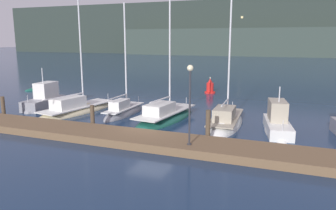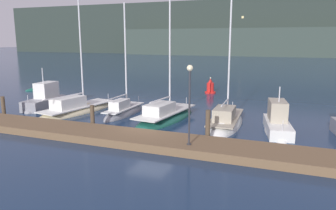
{
  "view_description": "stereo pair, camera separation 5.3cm",
  "coord_description": "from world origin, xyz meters",
  "px_view_note": "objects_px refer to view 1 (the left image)",
  "views": [
    {
      "loc": [
        8.42,
        -18.49,
        5.87
      ],
      "look_at": [
        0.0,
        3.2,
        1.2
      ],
      "focal_mm": 35.0,
      "sensor_mm": 36.0,
      "label": 1
    },
    {
      "loc": [
        8.47,
        -18.47,
        5.87
      ],
      "look_at": [
        0.0,
        3.2,
        1.2
      ],
      "focal_mm": 35.0,
      "sensor_mm": 36.0,
      "label": 2
    }
  ],
  "objects_px": {
    "rowboat_adrift": "(35,90)",
    "motorboat_berth_1": "(44,104)",
    "sailboat_berth_2": "(77,110)",
    "channel_buoy": "(210,87)",
    "sailboat_berth_3": "(124,113)",
    "sailboat_berth_4": "(165,118)",
    "sailboat_berth_5": "(226,123)",
    "motorboat_berth_6": "(277,126)",
    "dock_lamppost": "(190,92)"
  },
  "relations": [
    {
      "from": "sailboat_berth_5",
      "to": "motorboat_berth_6",
      "type": "bearing_deg",
      "value": -8.58
    },
    {
      "from": "sailboat_berth_5",
      "to": "rowboat_adrift",
      "type": "height_order",
      "value": "sailboat_berth_5"
    },
    {
      "from": "motorboat_berth_6",
      "to": "dock_lamppost",
      "type": "distance_m",
      "value": 7.73
    },
    {
      "from": "motorboat_berth_1",
      "to": "channel_buoy",
      "type": "xyz_separation_m",
      "value": [
        11.43,
        13.18,
        0.26
      ]
    },
    {
      "from": "motorboat_berth_1",
      "to": "sailboat_berth_5",
      "type": "relative_size",
      "value": 0.46
    },
    {
      "from": "sailboat_berth_3",
      "to": "dock_lamppost",
      "type": "xyz_separation_m",
      "value": [
        7.59,
        -6.72,
        3.09
      ]
    },
    {
      "from": "sailboat_berth_2",
      "to": "sailboat_berth_3",
      "type": "xyz_separation_m",
      "value": [
        4.02,
        0.63,
        -0.03
      ]
    },
    {
      "from": "rowboat_adrift",
      "to": "sailboat_berth_5",
      "type": "bearing_deg",
      "value": -17.79
    },
    {
      "from": "rowboat_adrift",
      "to": "sailboat_berth_4",
      "type": "bearing_deg",
      "value": -22.05
    },
    {
      "from": "sailboat_berth_5",
      "to": "rowboat_adrift",
      "type": "xyz_separation_m",
      "value": [
        -24.19,
        7.76,
        -0.13
      ]
    },
    {
      "from": "sailboat_berth_2",
      "to": "sailboat_berth_5",
      "type": "relative_size",
      "value": 1.01
    },
    {
      "from": "sailboat_berth_5",
      "to": "dock_lamppost",
      "type": "bearing_deg",
      "value": -95.71
    },
    {
      "from": "sailboat_berth_2",
      "to": "rowboat_adrift",
      "type": "relative_size",
      "value": 4.16
    },
    {
      "from": "motorboat_berth_6",
      "to": "sailboat_berth_4",
      "type": "bearing_deg",
      "value": 177.87
    },
    {
      "from": "rowboat_adrift",
      "to": "channel_buoy",
      "type": "bearing_deg",
      "value": 15.22
    },
    {
      "from": "sailboat_berth_2",
      "to": "sailboat_berth_4",
      "type": "xyz_separation_m",
      "value": [
        7.78,
        0.12,
        0.01
      ]
    },
    {
      "from": "sailboat_berth_3",
      "to": "sailboat_berth_4",
      "type": "xyz_separation_m",
      "value": [
        3.76,
        -0.51,
        0.03
      ]
    },
    {
      "from": "sailboat_berth_2",
      "to": "sailboat_berth_3",
      "type": "distance_m",
      "value": 4.07
    },
    {
      "from": "motorboat_berth_1",
      "to": "sailboat_berth_5",
      "type": "bearing_deg",
      "value": 0.15
    },
    {
      "from": "motorboat_berth_1",
      "to": "dock_lamppost",
      "type": "relative_size",
      "value": 1.17
    },
    {
      "from": "motorboat_berth_1",
      "to": "motorboat_berth_6",
      "type": "bearing_deg",
      "value": -1.42
    },
    {
      "from": "sailboat_berth_3",
      "to": "sailboat_berth_5",
      "type": "relative_size",
      "value": 0.88
    },
    {
      "from": "sailboat_berth_2",
      "to": "motorboat_berth_1",
      "type": "bearing_deg",
      "value": 175.17
    },
    {
      "from": "sailboat_berth_2",
      "to": "rowboat_adrift",
      "type": "distance_m",
      "value": 14.43
    },
    {
      "from": "sailboat_berth_3",
      "to": "sailboat_berth_5",
      "type": "bearing_deg",
      "value": -2.02
    },
    {
      "from": "dock_lamppost",
      "to": "motorboat_berth_1",
      "type": "bearing_deg",
      "value": 157.21
    },
    {
      "from": "motorboat_berth_1",
      "to": "sailboat_berth_3",
      "type": "distance_m",
      "value": 7.63
    },
    {
      "from": "sailboat_berth_2",
      "to": "sailboat_berth_3",
      "type": "height_order",
      "value": "sailboat_berth_2"
    },
    {
      "from": "sailboat_berth_3",
      "to": "channel_buoy",
      "type": "bearing_deg",
      "value": 73.49
    },
    {
      "from": "sailboat_berth_3",
      "to": "rowboat_adrift",
      "type": "height_order",
      "value": "sailboat_berth_3"
    },
    {
      "from": "motorboat_berth_1",
      "to": "channel_buoy",
      "type": "distance_m",
      "value": 17.45
    },
    {
      "from": "sailboat_berth_2",
      "to": "sailboat_berth_4",
      "type": "relative_size",
      "value": 0.94
    },
    {
      "from": "rowboat_adrift",
      "to": "motorboat_berth_1",
      "type": "bearing_deg",
      "value": -43.11
    },
    {
      "from": "motorboat_berth_1",
      "to": "sailboat_berth_2",
      "type": "distance_m",
      "value": 3.62
    },
    {
      "from": "sailboat_berth_4",
      "to": "sailboat_berth_2",
      "type": "bearing_deg",
      "value": -179.12
    },
    {
      "from": "sailboat_berth_4",
      "to": "sailboat_berth_5",
      "type": "bearing_deg",
      "value": 2.88
    },
    {
      "from": "sailboat_berth_4",
      "to": "motorboat_berth_6",
      "type": "bearing_deg",
      "value": -2.13
    },
    {
      "from": "sailboat_berth_2",
      "to": "motorboat_berth_6",
      "type": "relative_size",
      "value": 2.07
    },
    {
      "from": "motorboat_berth_1",
      "to": "sailboat_berth_2",
      "type": "bearing_deg",
      "value": -4.83
    },
    {
      "from": "sailboat_berth_2",
      "to": "sailboat_berth_4",
      "type": "height_order",
      "value": "sailboat_berth_4"
    },
    {
      "from": "sailboat_berth_3",
      "to": "rowboat_adrift",
      "type": "xyz_separation_m",
      "value": [
        -15.96,
        7.47,
        -0.14
      ]
    },
    {
      "from": "channel_buoy",
      "to": "rowboat_adrift",
      "type": "distance_m",
      "value": 20.5
    },
    {
      "from": "sailboat_berth_2",
      "to": "channel_buoy",
      "type": "distance_m",
      "value": 15.6
    },
    {
      "from": "sailboat_berth_5",
      "to": "channel_buoy",
      "type": "relative_size",
      "value": 6.0
    },
    {
      "from": "sailboat_berth_5",
      "to": "sailboat_berth_3",
      "type": "bearing_deg",
      "value": 177.98
    },
    {
      "from": "sailboat_berth_4",
      "to": "channel_buoy",
      "type": "relative_size",
      "value": 6.45
    },
    {
      "from": "sailboat_berth_3",
      "to": "motorboat_berth_6",
      "type": "relative_size",
      "value": 1.79
    },
    {
      "from": "sailboat_berth_2",
      "to": "sailboat_berth_3",
      "type": "relative_size",
      "value": 1.15
    },
    {
      "from": "sailboat_berth_3",
      "to": "sailboat_berth_4",
      "type": "bearing_deg",
      "value": -7.79
    },
    {
      "from": "motorboat_berth_6",
      "to": "channel_buoy",
      "type": "relative_size",
      "value": 2.93
    }
  ]
}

